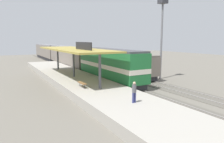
# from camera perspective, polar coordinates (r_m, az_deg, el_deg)

# --- Properties ---
(ground_plane) EXTENTS (120.00, 120.00, 0.00)m
(ground_plane) POSITION_cam_1_polar(r_m,az_deg,el_deg) (31.61, 1.02, -1.95)
(ground_plane) COLOR #666056
(track_near) EXTENTS (3.20, 110.00, 0.16)m
(track_near) POSITION_cam_1_polar(r_m,az_deg,el_deg) (30.65, -2.20, -2.24)
(track_near) COLOR #565249
(track_near) RESTS_ON ground
(track_far) EXTENTS (3.20, 110.00, 0.16)m
(track_far) POSITION_cam_1_polar(r_m,az_deg,el_deg) (32.98, 4.92, -1.47)
(track_far) COLOR #565249
(track_far) RESTS_ON ground
(platform) EXTENTS (6.00, 44.00, 0.90)m
(platform) POSITION_cam_1_polar(r_m,az_deg,el_deg) (28.80, -10.37, -2.25)
(platform) COLOR #9E998E
(platform) RESTS_ON ground
(station_canopy) EXTENTS (5.20, 18.00, 4.70)m
(station_canopy) POSITION_cam_1_polar(r_m,az_deg,el_deg) (28.22, -10.54, 5.88)
(station_canopy) COLOR #47474C
(station_canopy) RESTS_ON platform
(platform_bench) EXTENTS (0.44, 1.70, 0.50)m
(platform_bench) POSITION_cam_1_polar(r_m,az_deg,el_deg) (22.12, -8.25, -3.18)
(platform_bench) COLOR #333338
(platform_bench) RESTS_ON platform
(locomotive) EXTENTS (2.93, 14.43, 4.44)m
(locomotive) POSITION_cam_1_polar(r_m,az_deg,el_deg) (28.87, -0.75, 1.86)
(locomotive) COLOR #28282D
(locomotive) RESTS_ON track_near
(passenger_carriage_front) EXTENTS (2.90, 20.00, 4.24)m
(passenger_carriage_front) POSITION_cam_1_polar(r_m,az_deg,el_deg) (45.41, -11.78, 4.10)
(passenger_carriage_front) COLOR #28282D
(passenger_carriage_front) RESTS_ON track_near
(passenger_carriage_rear) EXTENTS (2.90, 20.00, 4.24)m
(passenger_carriage_rear) POSITION_cam_1_polar(r_m,az_deg,el_deg) (65.48, -17.40, 5.28)
(passenger_carriage_rear) COLOR #28282D
(passenger_carriage_rear) RESTS_ON track_near
(freight_car) EXTENTS (2.80, 12.00, 3.54)m
(freight_car) POSITION_cam_1_polar(r_m,az_deg,el_deg) (33.14, 4.42, 1.97)
(freight_car) COLOR #28282D
(freight_car) RESTS_ON track_far
(light_mast) EXTENTS (1.10, 1.10, 11.70)m
(light_mast) POSITION_cam_1_polar(r_m,az_deg,el_deg) (31.86, 13.61, 13.06)
(light_mast) COLOR slate
(light_mast) RESTS_ON ground
(person_waiting) EXTENTS (0.34, 0.34, 1.71)m
(person_waiting) POSITION_cam_1_polar(r_m,az_deg,el_deg) (16.60, 6.12, -5.37)
(person_waiting) COLOR navy
(person_waiting) RESTS_ON platform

